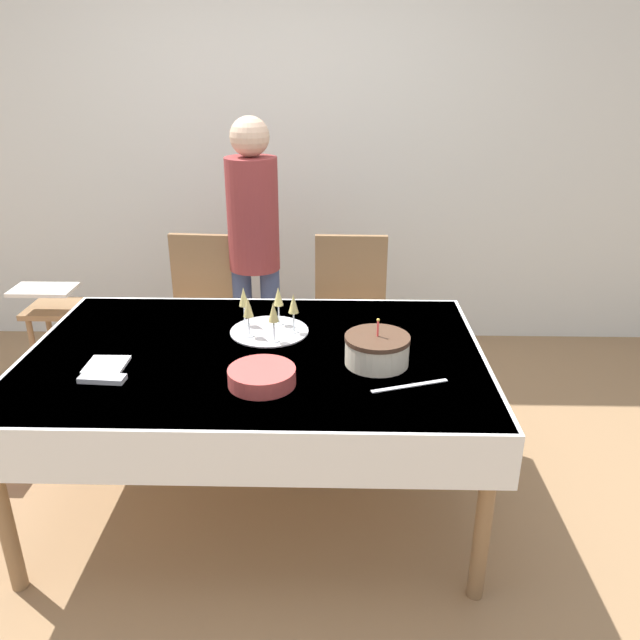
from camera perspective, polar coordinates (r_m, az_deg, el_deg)
ground_plane at (r=2.96m, az=-5.39°, el=-15.96°), size 12.00×12.00×0.00m
wall_back at (r=4.21m, az=-3.16°, el=15.93°), size 8.00×0.05×2.70m
dining_table at (r=2.61m, az=-5.90°, el=-4.82°), size 1.86×1.21×0.74m
dining_chair_far_left at (r=3.55m, az=-10.57°, el=0.49°), size 0.45×0.45×0.96m
dining_chair_far_right at (r=3.48m, az=2.77°, el=0.38°), size 0.43×0.43×0.96m
birthday_cake at (r=2.43m, az=5.23°, el=-2.73°), size 0.25×0.25×0.19m
champagne_tray at (r=2.70m, az=-4.75°, el=0.32°), size 0.34×0.34×0.18m
plate_stack_main at (r=2.29m, az=-5.34°, el=-5.17°), size 0.25×0.25×0.06m
cake_knife at (r=2.31m, az=8.21°, el=-5.97°), size 0.29×0.11×0.00m
fork_pile at (r=2.45m, az=-19.29°, el=-5.08°), size 0.17×0.07×0.02m
napkin_pile at (r=2.56m, az=-18.95°, el=-3.91°), size 0.15×0.15×0.01m
person_standing at (r=3.46m, az=-6.07°, el=7.61°), size 0.28×0.28×1.58m
high_chair at (r=3.81m, az=-23.00°, el=-0.10°), size 0.33×0.35×0.71m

